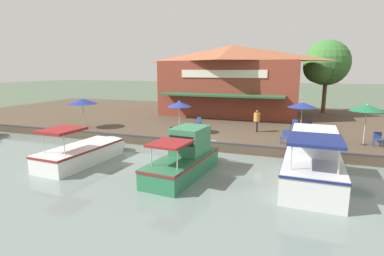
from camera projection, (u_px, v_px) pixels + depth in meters
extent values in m
plane|color=#4C5B47|center=(189.00, 151.00, 19.40)|extent=(220.00, 220.00, 0.00)
cube|color=#4C3D2D|center=(227.00, 120.00, 29.51)|extent=(22.00, 56.00, 0.60)
cube|color=#2D2D33|center=(189.00, 140.00, 19.37)|extent=(0.20, 50.40, 0.10)
cube|color=brown|center=(232.00, 88.00, 31.45)|extent=(8.42, 13.30, 5.41)
pyramid|color=#9E5638|center=(233.00, 53.00, 30.78)|extent=(8.84, 13.96, 1.64)
cube|color=#235633|center=(220.00, 95.00, 26.81)|extent=(1.80, 11.30, 0.16)
cube|color=silver|center=(223.00, 74.00, 27.24)|extent=(0.08, 7.98, 0.70)
cylinder|color=#B7B7B7|center=(83.00, 114.00, 23.79)|extent=(0.06, 0.06, 2.17)
cylinder|color=#2D2D33|center=(84.00, 127.00, 23.99)|extent=(0.36, 0.36, 0.06)
cone|color=navy|center=(83.00, 101.00, 23.60)|extent=(2.30, 2.30, 0.41)
cone|color=yellow|center=(83.00, 101.00, 23.59)|extent=(1.42, 1.42, 0.33)
sphere|color=yellow|center=(82.00, 99.00, 23.56)|extent=(0.08, 0.08, 0.08)
cylinder|color=#B7B7B7|center=(179.00, 118.00, 21.67)|extent=(0.06, 0.06, 2.19)
cylinder|color=#2D2D33|center=(179.00, 133.00, 21.87)|extent=(0.36, 0.36, 0.06)
cone|color=navy|center=(179.00, 104.00, 21.47)|extent=(1.75, 1.75, 0.38)
cone|color=white|center=(179.00, 104.00, 21.46)|extent=(1.08, 1.08, 0.30)
sphere|color=white|center=(179.00, 101.00, 21.43)|extent=(0.08, 0.08, 0.08)
cylinder|color=#B7B7B7|center=(365.00, 126.00, 18.28)|extent=(0.06, 0.06, 2.35)
cylinder|color=#2D2D33|center=(363.00, 144.00, 18.50)|extent=(0.36, 0.36, 0.06)
cone|color=#19663D|center=(367.00, 108.00, 18.07)|extent=(1.99, 1.99, 0.39)
cone|color=silver|center=(367.00, 107.00, 18.07)|extent=(1.24, 1.24, 0.31)
sphere|color=silver|center=(367.00, 105.00, 18.03)|extent=(0.08, 0.08, 0.08)
cylinder|color=#B7B7B7|center=(301.00, 119.00, 21.74)|extent=(0.06, 0.06, 2.13)
cylinder|color=#2D2D33|center=(300.00, 132.00, 21.94)|extent=(0.36, 0.36, 0.06)
cone|color=navy|center=(302.00, 105.00, 21.55)|extent=(2.04, 2.04, 0.37)
cone|color=yellow|center=(302.00, 105.00, 21.54)|extent=(1.26, 1.26, 0.30)
sphere|color=yellow|center=(302.00, 102.00, 21.51)|extent=(0.08, 0.08, 0.08)
cube|color=navy|center=(295.00, 129.00, 22.35)|extent=(0.05, 0.05, 0.42)
cube|color=navy|center=(290.00, 128.00, 22.61)|extent=(0.05, 0.05, 0.42)
cube|color=navy|center=(297.00, 128.00, 22.64)|extent=(0.05, 0.05, 0.42)
cube|color=navy|center=(292.00, 127.00, 22.90)|extent=(0.05, 0.05, 0.42)
cube|color=navy|center=(294.00, 125.00, 22.58)|extent=(0.57, 0.57, 0.05)
cube|color=navy|center=(295.00, 122.00, 22.69)|extent=(0.20, 0.42, 0.40)
cube|color=navy|center=(382.00, 144.00, 17.79)|extent=(0.04, 0.04, 0.42)
cube|color=navy|center=(374.00, 143.00, 17.92)|extent=(0.04, 0.04, 0.42)
cube|color=navy|center=(380.00, 142.00, 18.16)|extent=(0.04, 0.04, 0.42)
cube|color=navy|center=(373.00, 142.00, 18.29)|extent=(0.04, 0.04, 0.42)
cube|color=navy|center=(378.00, 139.00, 18.00)|extent=(0.44, 0.44, 0.05)
cube|color=navy|center=(377.00, 135.00, 18.14)|extent=(0.04, 0.44, 0.40)
cube|color=navy|center=(314.00, 130.00, 21.97)|extent=(0.05, 0.05, 0.42)
cube|color=navy|center=(309.00, 130.00, 21.92)|extent=(0.05, 0.05, 0.42)
cube|color=navy|center=(311.00, 129.00, 22.36)|extent=(0.05, 0.05, 0.42)
cube|color=navy|center=(306.00, 129.00, 22.31)|extent=(0.05, 0.05, 0.42)
cube|color=navy|center=(310.00, 127.00, 22.10)|extent=(0.59, 0.59, 0.05)
cube|color=navy|center=(309.00, 123.00, 22.25)|extent=(0.23, 0.41, 0.40)
cube|color=navy|center=(198.00, 126.00, 23.53)|extent=(0.05, 0.05, 0.42)
cube|color=navy|center=(194.00, 125.00, 23.81)|extent=(0.05, 0.05, 0.42)
cube|color=navy|center=(201.00, 125.00, 23.82)|extent=(0.05, 0.05, 0.42)
cube|color=navy|center=(197.00, 125.00, 24.09)|extent=(0.05, 0.05, 0.42)
cube|color=navy|center=(197.00, 123.00, 23.77)|extent=(0.58, 0.58, 0.05)
cube|color=navy|center=(199.00, 120.00, 23.87)|extent=(0.22, 0.42, 0.40)
cube|color=navy|center=(287.00, 141.00, 18.43)|extent=(0.05, 0.05, 0.42)
cube|color=navy|center=(281.00, 140.00, 18.66)|extent=(0.05, 0.05, 0.42)
cube|color=navy|center=(289.00, 140.00, 18.74)|extent=(0.05, 0.05, 0.42)
cube|color=navy|center=(283.00, 139.00, 18.97)|extent=(0.05, 0.05, 0.42)
cube|color=navy|center=(285.00, 137.00, 18.66)|extent=(0.55, 0.55, 0.05)
cube|color=navy|center=(286.00, 133.00, 18.78)|extent=(0.16, 0.43, 0.40)
cylinder|color=#4C4C56|center=(256.00, 127.00, 22.20)|extent=(0.13, 0.13, 0.79)
cylinder|color=#4C4C56|center=(257.00, 126.00, 22.31)|extent=(0.13, 0.13, 0.79)
cylinder|color=orange|center=(257.00, 117.00, 22.12)|extent=(0.46, 0.46, 0.63)
sphere|color=brown|center=(257.00, 112.00, 22.04)|extent=(0.21, 0.21, 0.21)
cube|color=white|center=(81.00, 155.00, 16.48)|extent=(5.14, 2.24, 0.95)
ellipsoid|color=white|center=(110.00, 144.00, 18.76)|extent=(1.88, 1.96, 0.95)
cube|color=maroon|center=(81.00, 148.00, 16.41)|extent=(5.20, 2.28, 0.10)
cube|color=maroon|center=(62.00, 130.00, 15.11)|extent=(2.03, 1.77, 0.13)
cylinder|color=silver|center=(64.00, 145.00, 14.42)|extent=(0.05, 0.05, 1.12)
cylinder|color=silver|center=(43.00, 142.00, 14.95)|extent=(0.05, 0.05, 1.12)
cube|color=silver|center=(312.00, 172.00, 13.27)|extent=(5.51, 2.53, 1.26)
ellipsoid|color=silver|center=(312.00, 155.00, 15.76)|extent=(1.98, 2.32, 1.26)
cube|color=navy|center=(313.00, 160.00, 13.17)|extent=(5.57, 2.57, 0.10)
cube|color=white|center=(314.00, 140.00, 13.92)|extent=(2.37, 1.97, 1.15)
cube|color=black|center=(314.00, 143.00, 12.85)|extent=(0.10, 1.67, 0.40)
cube|color=navy|center=(316.00, 140.00, 11.77)|extent=(2.45, 2.09, 0.13)
cylinder|color=silver|center=(339.00, 161.00, 10.92)|extent=(0.05, 0.05, 1.10)
cylinder|color=silver|center=(291.00, 156.00, 11.51)|extent=(0.05, 0.05, 1.10)
cylinder|color=silver|center=(313.00, 137.00, 15.79)|extent=(0.09, 1.91, 0.04)
cube|color=#287047|center=(182.00, 167.00, 14.47)|extent=(5.12, 2.29, 0.93)
ellipsoid|color=#287047|center=(202.00, 154.00, 16.68)|extent=(1.91, 1.89, 0.93)
cube|color=maroon|center=(182.00, 159.00, 14.40)|extent=(5.18, 2.33, 0.10)
cube|color=#337A51|center=(190.00, 140.00, 15.04)|extent=(2.08, 1.64, 1.34)
cube|color=black|center=(181.00, 141.00, 14.16)|extent=(0.18, 1.28, 0.47)
cube|color=maroon|center=(170.00, 143.00, 13.16)|extent=(1.95, 1.72, 0.11)
cylinder|color=silver|center=(177.00, 159.00, 12.51)|extent=(0.05, 0.05, 0.96)
cylinder|color=silver|center=(151.00, 155.00, 13.04)|extent=(0.05, 0.05, 0.96)
cylinder|color=silver|center=(204.00, 140.00, 16.72)|extent=(0.18, 1.46, 0.04)
cylinder|color=#473323|center=(171.00, 133.00, 19.99)|extent=(0.18, 0.18, 0.80)
cylinder|color=#2D2D33|center=(171.00, 127.00, 19.91)|extent=(0.22, 0.22, 0.04)
cylinder|color=brown|center=(324.00, 96.00, 32.05)|extent=(0.42, 0.42, 3.51)
sphere|color=#387033|center=(327.00, 63.00, 31.38)|extent=(4.71, 4.71, 4.71)
sphere|color=#387033|center=(320.00, 67.00, 30.83)|extent=(3.30, 3.30, 3.30)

